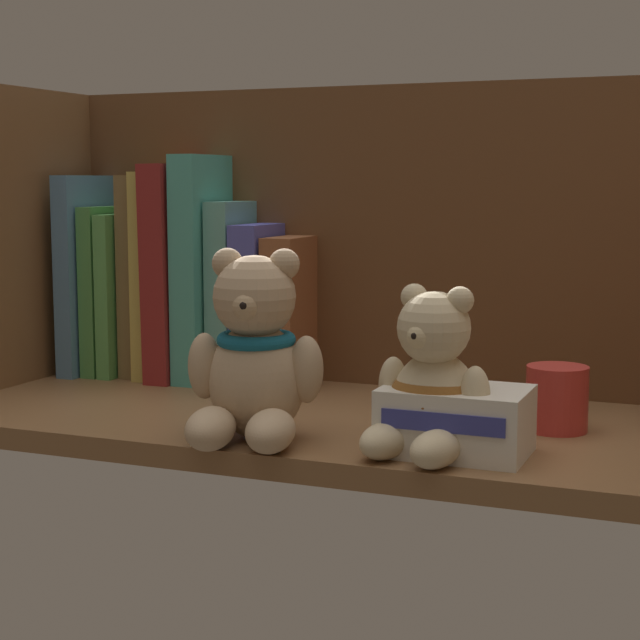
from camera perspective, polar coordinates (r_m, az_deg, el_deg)
shelf_board at (r=97.38cm, az=0.87°, el=-5.77°), size 73.00×30.83×2.00cm
shelf_back_panel at (r=110.06cm, az=3.93°, el=3.95°), size 75.40×1.20×33.15cm
shelf_side_panel_left at (r=114.00cm, az=-16.89°, el=3.77°), size 1.60×33.23×33.15cm
book_0 at (r=122.57cm, az=-11.82°, el=2.50°), size 2.10×14.70×22.01cm
book_1 at (r=121.49cm, az=-10.92°, el=1.68°), size 1.83×12.55×18.62cm
book_2 at (r=120.44cm, az=-10.11°, el=1.45°), size 1.64×12.57×17.81cm
book_3 at (r=119.14cm, az=-9.28°, el=2.42°), size 1.98×9.94×22.01cm
book_4 at (r=118.05cm, az=-8.42°, el=2.48°), size 1.65×11.90×22.37cm
book_5 at (r=116.73cm, az=-7.34°, el=2.64°), size 3.23×14.03×23.21cm
book_6 at (r=115.13cm, az=-5.94°, el=2.84°), size 2.99×12.87×24.13cm
book_7 at (r=113.94cm, az=-4.56°, el=1.57°), size 2.62×9.76×19.26cm
book_8 at (r=112.69cm, az=-3.13°, el=0.92°), size 3.09×10.22×16.91cm
book_9 at (r=111.30cm, az=-1.47°, el=0.52°), size 3.48×9.35×15.64cm
teddy_bear_larger at (r=87.06cm, az=-3.59°, el=-2.13°), size 11.88×12.35×15.92cm
teddy_bear_smaller at (r=83.05cm, az=6.09°, el=-3.71°), size 10.13×10.73×13.38cm
pillar_candle at (r=93.12cm, az=12.69°, el=-4.16°), size 5.31×5.31×5.65cm
small_product_box at (r=84.00cm, az=7.34°, el=-5.42°), size 11.33×7.89×5.30cm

